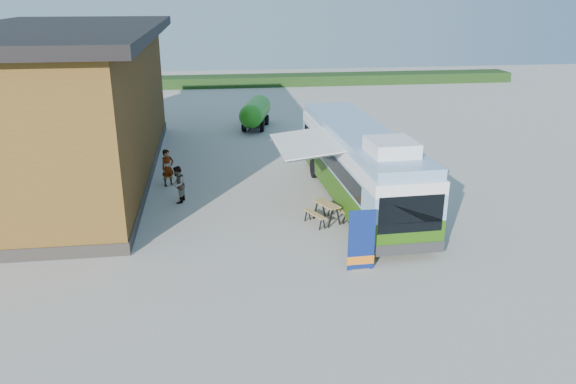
{
  "coord_description": "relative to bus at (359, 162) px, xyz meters",
  "views": [
    {
      "loc": [
        -3.29,
        -19.06,
        9.09
      ],
      "look_at": [
        -0.36,
        2.1,
        1.4
      ],
      "focal_mm": 35.0,
      "sensor_mm": 36.0,
      "label": 1
    }
  ],
  "objects": [
    {
      "name": "bus",
      "position": [
        0.0,
        0.0,
        0.0
      ],
      "size": [
        3.08,
        12.71,
        3.88
      ],
      "rotation": [
        0.0,
        0.0,
        0.03
      ],
      "color": "#376A11",
      "rests_on": "ground"
    },
    {
      "name": "awning",
      "position": [
        -2.2,
        -0.18,
        0.97
      ],
      "size": [
        2.95,
        4.62,
        0.54
      ],
      "rotation": [
        0.0,
        0.0,
        0.03
      ],
      "color": "white",
      "rests_on": "ground"
    },
    {
      "name": "picnic_table",
      "position": [
        -1.9,
        -2.21,
        -1.23
      ],
      "size": [
        1.85,
        1.77,
        0.83
      ],
      "rotation": [
        0.0,
        0.0,
        0.4
      ],
      "color": "#A6884E",
      "rests_on": "ground"
    },
    {
      "name": "person_b",
      "position": [
        -8.1,
        0.99,
        -1.01
      ],
      "size": [
        0.8,
        0.94,
        1.7
      ],
      "primitive_type": "imported",
      "rotation": [
        0.0,
        0.0,
        -1.78
      ],
      "color": "#999999",
      "rests_on": "ground"
    },
    {
      "name": "ground",
      "position": [
        -3.15,
        -4.27,
        -1.86
      ],
      "size": [
        100.0,
        100.0,
        0.0
      ],
      "primitive_type": "plane",
      "color": "#BCB7AD",
      "rests_on": "ground"
    },
    {
      "name": "slurry_tanker",
      "position": [
        -3.41,
        15.16,
        -0.7
      ],
      "size": [
        2.5,
        5.32,
        2.01
      ],
      "rotation": [
        0.0,
        0.0,
        -0.25
      ],
      "color": "#27921A",
      "rests_on": "ground"
    },
    {
      "name": "person_a",
      "position": [
        -8.69,
        3.44,
        -0.94
      ],
      "size": [
        0.8,
        0.74,
        1.84
      ],
      "primitive_type": "imported",
      "rotation": [
        0.0,
        0.0,
        0.59
      ],
      "color": "#999999",
      "rests_on": "ground"
    },
    {
      "name": "barn",
      "position": [
        -13.65,
        5.73,
        1.73
      ],
      "size": [
        9.6,
        21.2,
        7.5
      ],
      "color": "brown",
      "rests_on": "ground"
    },
    {
      "name": "banner",
      "position": [
        -1.6,
        -6.5,
        -0.95
      ],
      "size": [
        0.96,
        0.2,
        2.2
      ],
      "rotation": [
        0.0,
        0.0,
        0.03
      ],
      "color": "navy",
      "rests_on": "ground"
    },
    {
      "name": "hedge",
      "position": [
        4.85,
        33.73,
        -1.36
      ],
      "size": [
        40.0,
        3.0,
        1.0
      ],
      "primitive_type": "cube",
      "color": "#264419",
      "rests_on": "ground"
    }
  ]
}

